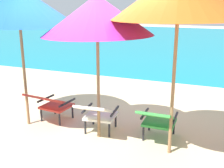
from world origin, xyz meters
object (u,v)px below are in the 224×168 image
Objects in this scene: lounge_chair_left at (51,103)px; beach_umbrella_left at (18,5)px; lounge_chair_right at (158,119)px; lounge_chair_center at (98,113)px; beach_umbrella_center at (97,15)px.

lounge_chair_left is 1.84m from beach_umbrella_left.
lounge_chair_center is at bearing -173.63° from lounge_chair_right.
lounge_chair_right is (2.05, -0.02, 0.00)m from lounge_chair_left.
beach_umbrella_left reaches higher than beach_umbrella_center.
beach_umbrella_center is (0.05, -0.07, 1.64)m from lounge_chair_center.
beach_umbrella_left is 1.47m from beach_umbrella_center.
lounge_chair_right is 1.91m from beach_umbrella_center.
lounge_chair_right is at bearing 10.87° from beach_umbrella_center.
beach_umbrella_left is at bearing -152.15° from lounge_chair_left.
lounge_chair_center and lounge_chair_right have the same top height.
beach_umbrella_center is at bearing -10.53° from lounge_chair_left.
lounge_chair_center is at bearing 127.12° from beach_umbrella_center.
lounge_chair_left is 2.05m from lounge_chair_right.
beach_umbrella_center reaches higher than lounge_chair_center.
lounge_chair_right is 0.36× the size of beach_umbrella_center.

